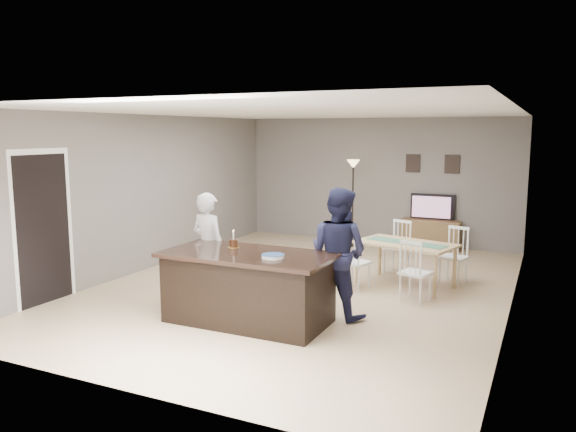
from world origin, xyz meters
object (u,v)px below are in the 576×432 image
at_px(woman, 209,247).
at_px(floor_lamp, 353,179).
at_px(man, 338,252).
at_px(plate_stack, 273,256).
at_px(tv_console, 430,234).
at_px(dining_table, 406,250).
at_px(television, 432,207).
at_px(kitchen_island, 248,287).
at_px(birthday_cake, 234,243).

relative_size(woman, floor_lamp, 0.86).
relative_size(man, plate_stack, 6.07).
distance_m(woman, floor_lamp, 4.67).
relative_size(tv_console, floor_lamp, 0.66).
distance_m(tv_console, dining_table, 3.06).
xyz_separation_m(tv_console, television, (0.00, 0.07, 0.56)).
bearing_deg(floor_lamp, dining_table, -56.07).
distance_m(man, plate_stack, 0.99).
height_order(kitchen_island, woman, woman).
relative_size(kitchen_island, dining_table, 1.09).
relative_size(television, dining_table, 0.46).
height_order(television, dining_table, television).
bearing_deg(floor_lamp, kitchen_island, -86.09).
relative_size(woman, birthday_cake, 6.73).
relative_size(woman, plate_stack, 5.57).
xyz_separation_m(woman, man, (1.90, 0.15, 0.07)).
bearing_deg(floor_lamp, man, -73.65).
xyz_separation_m(kitchen_island, floor_lamp, (-0.35, 5.14, 0.96)).
height_order(plate_stack, dining_table, plate_stack).
bearing_deg(tv_console, man, -92.94).
distance_m(woman, man, 1.91).
distance_m(kitchen_island, tv_console, 5.70).
distance_m(tv_console, birthday_cake, 5.61).
bearing_deg(man, tv_console, -79.43).
bearing_deg(floor_lamp, woman, -97.43).
height_order(birthday_cake, dining_table, birthday_cake).
bearing_deg(television, tv_console, 90.00).
bearing_deg(television, dining_table, 93.81).
distance_m(birthday_cake, dining_table, 2.92).
bearing_deg(kitchen_island, dining_table, 60.87).
bearing_deg(woman, man, -163.42).
xyz_separation_m(kitchen_island, woman, (-0.95, 0.55, 0.33)).
distance_m(kitchen_island, floor_lamp, 5.24).
bearing_deg(man, floor_lamp, -60.13).
distance_m(man, dining_table, 1.90).
bearing_deg(tv_console, woman, -113.18).
xyz_separation_m(tv_console, woman, (-2.15, -5.02, 0.48)).
bearing_deg(floor_lamp, birthday_cake, -89.79).
relative_size(kitchen_island, woman, 1.37).
distance_m(television, birthday_cake, 5.64).
height_order(man, plate_stack, man).
xyz_separation_m(kitchen_island, birthday_cake, (-0.33, 0.21, 0.50)).
xyz_separation_m(man, floor_lamp, (-1.30, 4.44, 0.57)).
bearing_deg(floor_lamp, plate_stack, -81.70).
xyz_separation_m(kitchen_island, plate_stack, (0.42, -0.13, 0.47)).
relative_size(tv_console, woman, 0.77).
distance_m(television, dining_table, 3.14).
bearing_deg(woman, floor_lamp, -85.44).
relative_size(kitchen_island, birthday_cake, 9.25).
relative_size(kitchen_island, tv_console, 1.79).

